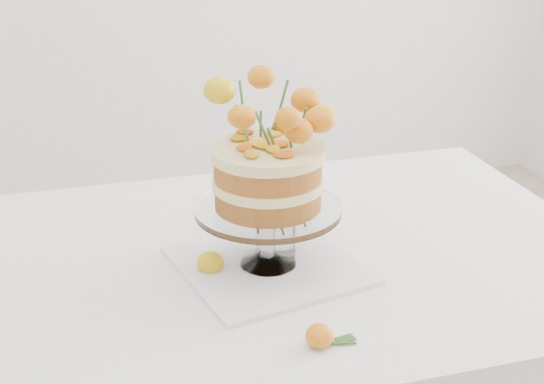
# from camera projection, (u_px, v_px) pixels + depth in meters

# --- Properties ---
(table) EXTENTS (1.43, 0.93, 0.76)m
(table) POSITION_uv_depth(u_px,v_px,m) (259.00, 290.00, 1.55)
(table) COLOR tan
(table) RESTS_ON ground
(napkin) EXTENTS (0.38, 0.38, 0.01)m
(napkin) POSITION_uv_depth(u_px,v_px,m) (268.00, 266.00, 1.46)
(napkin) COLOR silver
(napkin) RESTS_ON table
(cake_stand) EXTENTS (0.28, 0.28, 0.25)m
(cake_stand) POSITION_uv_depth(u_px,v_px,m) (268.00, 183.00, 1.40)
(cake_stand) COLOR white
(cake_stand) RESTS_ON napkin
(rose_vase) EXTENTS (0.28, 0.28, 0.40)m
(rose_vase) POSITION_uv_depth(u_px,v_px,m) (276.00, 146.00, 1.41)
(rose_vase) COLOR white
(rose_vase) RESTS_ON table
(loose_rose_near) EXTENTS (0.09, 0.05, 0.04)m
(loose_rose_near) POSITION_uv_depth(u_px,v_px,m) (211.00, 263.00, 1.44)
(loose_rose_near) COLOR yellow
(loose_rose_near) RESTS_ON table
(loose_rose_far) EXTENTS (0.08, 0.05, 0.04)m
(loose_rose_far) POSITION_uv_depth(u_px,v_px,m) (320.00, 336.00, 1.22)
(loose_rose_far) COLOR #CC5609
(loose_rose_far) RESTS_ON table
(stray_petal_a) EXTENTS (0.03, 0.02, 0.00)m
(stray_petal_a) POSITION_uv_depth(u_px,v_px,m) (211.00, 286.00, 1.40)
(stray_petal_a) COLOR #E1A40E
(stray_petal_a) RESTS_ON table
(stray_petal_b) EXTENTS (0.03, 0.02, 0.00)m
(stray_petal_b) POSITION_uv_depth(u_px,v_px,m) (268.00, 289.00, 1.39)
(stray_petal_b) COLOR #E1A40E
(stray_petal_b) RESTS_ON table
(stray_petal_c) EXTENTS (0.03, 0.02, 0.00)m
(stray_petal_c) POSITION_uv_depth(u_px,v_px,m) (296.00, 297.00, 1.36)
(stray_petal_c) COLOR #E1A40E
(stray_petal_c) RESTS_ON table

